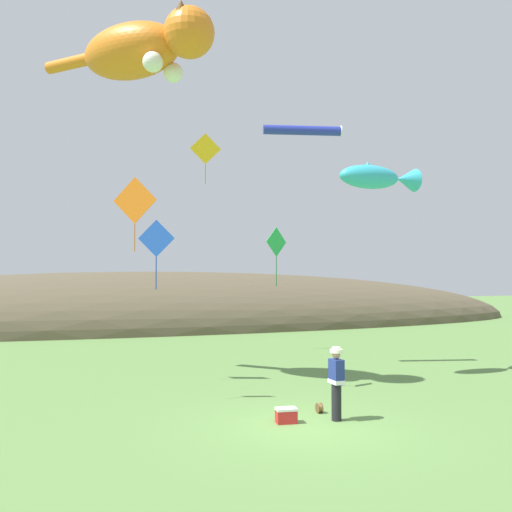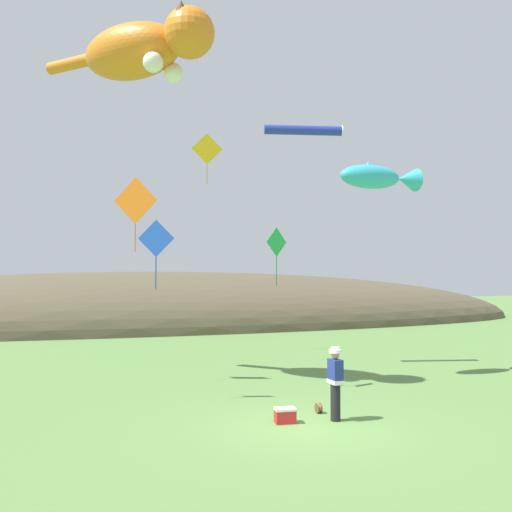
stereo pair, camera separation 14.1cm
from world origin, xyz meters
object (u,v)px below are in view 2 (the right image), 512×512
Objects in this scene: kite_giant_cat at (144,49)px; kite_diamond_gold at (207,149)px; picnic_cooler at (285,415)px; kite_spool at (319,408)px; kite_fish_windsock at (379,177)px; kite_diamond_orange at (135,201)px; festival_attendant at (335,381)px; kite_diamond_blue at (156,239)px; kite_diamond_green at (276,243)px; kite_tube_streamer at (305,130)px.

kite_giant_cat is 2.30× the size of kite_diamond_gold.
picnic_cooler is 12.35m from kite_giant_cat.
kite_spool is 12.43m from kite_giant_cat.
kite_diamond_gold is (-4.43, 7.39, 2.23)m from kite_fish_windsock.
kite_diamond_orange is at bearing 116.27° from picnic_cooler.
kite_fish_windsock is (4.01, 4.86, 5.95)m from festival_attendant.
kite_diamond_blue reaches higher than kite_spool.
kite_diamond_green is 3.80m from kite_diamond_blue.
picnic_cooler is 5.95m from kite_diamond_blue.
kite_giant_cat is at bearing -118.93° from kite_diamond_gold.
picnic_cooler is 0.21× the size of kite_diamond_orange.
kite_tube_streamer is 8.80m from kite_diamond_blue.
festival_attendant is at bearing -84.34° from kite_spool.
picnic_cooler is (-1.24, 0.18, -0.77)m from festival_attendant.
kite_fish_windsock is 8.35m from kite_diamond_orange.
kite_fish_windsock reaches higher than kite_spool.
kite_tube_streamer reaches higher than kite_fish_windsock.
kite_giant_cat is 1.67× the size of kite_fish_windsock.
kite_diamond_green is (0.29, -8.41, -4.63)m from kite_diamond_gold.
kite_diamond_green is at bearing 91.03° from kite_spool.
kite_diamond_orange reaches higher than kite_diamond_blue.
kite_tube_streamer is 1.26× the size of kite_diamond_orange.
kite_tube_streamer is (3.56, 7.32, 8.87)m from picnic_cooler.
kite_diamond_blue is at bearing -145.75° from kite_tube_streamer.
kite_tube_streamer is at bearing 56.05° from kite_diamond_green.
kite_diamond_gold reaches higher than kite_diamond_orange.
kite_diamond_gold is (0.81, 12.07, 8.95)m from picnic_cooler.
kite_diamond_gold is (-0.43, 12.25, 8.18)m from festival_attendant.
kite_diamond_gold is at bearing 68.89° from kite_diamond_blue.
kite_diamond_orange is 1.25× the size of kite_diamond_blue.
kite_spool is 14.56m from kite_diamond_gold.
kite_spool is at bearing -135.37° from kite_fish_windsock.
kite_diamond_gold is 10.69m from kite_diamond_blue.
kite_diamond_blue is at bearing -111.11° from kite_diamond_gold.
picnic_cooler is at bearing -49.21° from kite_diamond_blue.
kite_fish_windsock is (4.09, 4.04, 6.78)m from kite_spool.
picnic_cooler is (-1.15, -0.64, 0.05)m from kite_spool.
kite_spool is at bearing -88.27° from kite_diamond_gold.
kite_diamond_orange reaches higher than festival_attendant.
festival_attendant is at bearing -55.78° from kite_diamond_orange.
picnic_cooler is at bearing -150.82° from kite_spool.
kite_fish_windsock is 1.30× the size of kite_diamond_orange.
kite_tube_streamer is at bearing -59.88° from kite_diamond_gold.
kite_fish_windsock is 8.90m from kite_diamond_gold.
kite_diamond_green is at bearing 73.29° from picnic_cooler.
kite_spool is 5.31m from kite_diamond_green.
picnic_cooler is at bearing -63.73° from kite_diamond_orange.
kite_giant_cat is 1.73× the size of kite_tube_streamer.
kite_fish_windsock is 1.03× the size of kite_tube_streamer.
festival_attendant reaches higher than kite_spool.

